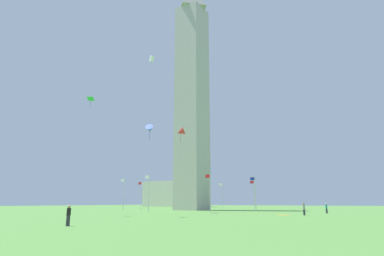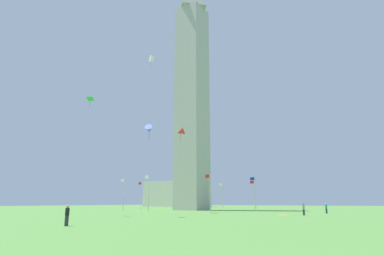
# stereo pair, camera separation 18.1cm
# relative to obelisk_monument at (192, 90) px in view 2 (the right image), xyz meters

# --- Properties ---
(ground_plane) EXTENTS (260.00, 260.00, 0.00)m
(ground_plane) POSITION_rel_obelisk_monument_xyz_m (0.00, 0.00, -30.15)
(ground_plane) COLOR #548C3D
(obelisk_monument) EXTENTS (6.63, 6.63, 60.29)m
(obelisk_monument) POSITION_rel_obelisk_monument_xyz_m (0.00, 0.00, 0.00)
(obelisk_monument) COLOR #B7B2A8
(obelisk_monument) RESTS_ON ground
(flagpole_n) EXTENTS (1.12, 0.14, 7.22)m
(flagpole_n) POSITION_rel_obelisk_monument_xyz_m (16.08, 0.00, -26.16)
(flagpole_n) COLOR silver
(flagpole_n) RESTS_ON ground
(flagpole_ne) EXTENTS (1.12, 0.14, 7.22)m
(flagpole_ne) POSITION_rel_obelisk_monument_xyz_m (11.39, 11.32, -26.16)
(flagpole_ne) COLOR silver
(flagpole_ne) RESTS_ON ground
(flagpole_e) EXTENTS (1.12, 0.14, 7.22)m
(flagpole_e) POSITION_rel_obelisk_monument_xyz_m (0.07, 16.02, -26.16)
(flagpole_e) COLOR silver
(flagpole_e) RESTS_ON ground
(flagpole_se) EXTENTS (1.12, 0.14, 7.22)m
(flagpole_se) POSITION_rel_obelisk_monument_xyz_m (-11.26, 11.32, -26.16)
(flagpole_se) COLOR silver
(flagpole_se) RESTS_ON ground
(flagpole_s) EXTENTS (1.12, 0.14, 7.22)m
(flagpole_s) POSITION_rel_obelisk_monument_xyz_m (-15.95, 0.00, -26.16)
(flagpole_s) COLOR silver
(flagpole_s) RESTS_ON ground
(flagpole_sw) EXTENTS (1.12, 0.14, 7.22)m
(flagpole_sw) POSITION_rel_obelisk_monument_xyz_m (-11.26, -11.32, -26.16)
(flagpole_sw) COLOR silver
(flagpole_sw) RESTS_ON ground
(flagpole_w) EXTENTS (1.12, 0.14, 7.22)m
(flagpole_w) POSITION_rel_obelisk_monument_xyz_m (0.07, -16.02, -26.16)
(flagpole_w) COLOR silver
(flagpole_w) RESTS_ON ground
(flagpole_nw) EXTENTS (1.12, 0.14, 7.22)m
(flagpole_nw) POSITION_rel_obelisk_monument_xyz_m (11.39, -11.32, -26.16)
(flagpole_nw) COLOR silver
(flagpole_nw) RESTS_ON ground
(person_gray_shirt) EXTENTS (0.32, 0.32, 1.77)m
(person_gray_shirt) POSITION_rel_obelisk_monument_xyz_m (-30.08, 17.57, -29.27)
(person_gray_shirt) COLOR #2D2D38
(person_gray_shirt) RESTS_ON ground
(person_teal_shirt) EXTENTS (0.32, 0.32, 1.71)m
(person_teal_shirt) POSITION_rel_obelisk_monument_xyz_m (-31.31, 7.43, -29.30)
(person_teal_shirt) COLOR #2D2D38
(person_teal_shirt) RESTS_ON ground
(person_black_shirt) EXTENTS (0.32, 0.32, 1.61)m
(person_black_shirt) POSITION_rel_obelisk_monument_xyz_m (-19.73, 49.23, -29.35)
(person_black_shirt) COLOR #2D2D38
(person_black_shirt) RESTS_ON ground
(kite_blue_delta) EXTENTS (1.54, 1.68, 2.14)m
(kite_blue_delta) POSITION_rel_obelisk_monument_xyz_m (-14.36, 33.38, -18.70)
(kite_blue_delta) COLOR blue
(kite_green_diamond) EXTENTS (1.26, 1.23, 1.54)m
(kite_green_diamond) POSITION_rel_obelisk_monument_xyz_m (-4.20, 35.28, -13.14)
(kite_green_diamond) COLOR green
(kite_red_delta) EXTENTS (2.28, 2.14, 3.07)m
(kite_red_delta) POSITION_rel_obelisk_monument_xyz_m (-7.45, 15.90, -15.00)
(kite_red_delta) COLOR red
(kite_white_box) EXTENTS (1.29, 1.06, 2.57)m
(kite_white_box) POSITION_rel_obelisk_monument_xyz_m (-2.75, 19.60, 0.10)
(kite_white_box) COLOR white
(distant_building) EXTENTS (27.01, 12.90, 10.67)m
(distant_building) POSITION_rel_obelisk_monument_xyz_m (39.13, -49.10, -24.81)
(distant_building) COLOR beige
(distant_building) RESTS_ON ground
(picnic_blanket_near_first_person) EXTENTS (2.05, 1.74, 0.01)m
(picnic_blanket_near_first_person) POSITION_rel_obelisk_monument_xyz_m (-27.19, 17.91, -30.14)
(picnic_blanket_near_first_person) COLOR orange
(picnic_blanket_near_first_person) RESTS_ON ground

